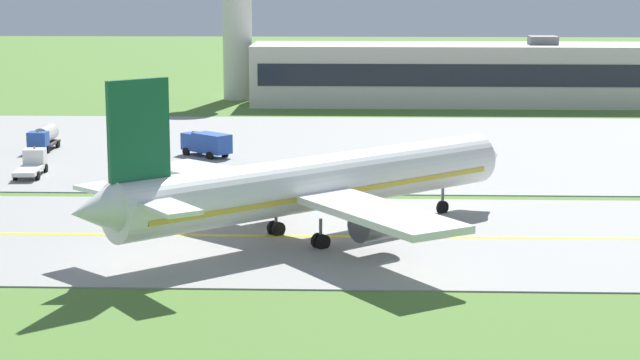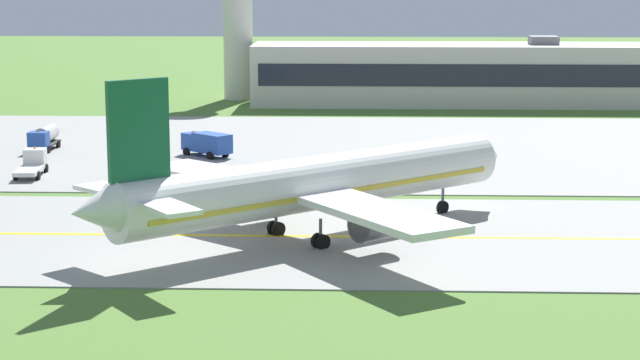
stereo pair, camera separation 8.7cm
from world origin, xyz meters
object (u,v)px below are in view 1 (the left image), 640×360
Objects in this scene: service_truck_baggage at (32,163)px; service_truck_fuel at (207,143)px; airplane_lead at (314,184)px; service_truck_catering at (44,137)px.

service_truck_fuel is (15.31, 11.21, 0.35)m from service_truck_baggage.
airplane_lead is 5.51× the size of service_truck_fuel.
service_truck_fuel is 18.67m from service_truck_catering.
service_truck_baggage is 1.12× the size of service_truck_fuel.
service_truck_catering reaches higher than service_truck_baggage.
airplane_lead is at bearing -41.59° from service_truck_baggage.
service_truck_baggage is at bearing -78.39° from service_truck_catering.
service_truck_baggage is at bearing 138.41° from airplane_lead.
airplane_lead is at bearing -51.87° from service_truck_catering.
service_truck_baggage is (-28.14, 24.98, -2.95)m from airplane_lead.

